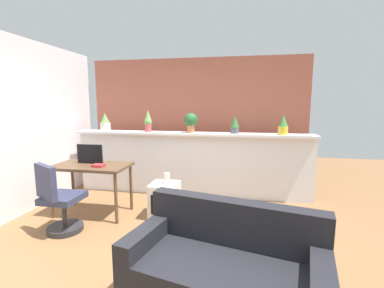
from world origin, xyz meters
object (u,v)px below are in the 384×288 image
object	(u,v)px
potted_plant_4	(283,125)
couch	(225,271)
office_chair	(59,204)
book_on_desk	(98,166)
desk	(91,170)
potted_plant_3	(235,124)
side_cube_shelf	(165,200)
potted_plant_1	(148,121)
potted_plant_2	(191,121)
tv_monitor	(90,154)
potted_plant_0	(105,123)
vase_on_shelf	(167,178)

from	to	relation	value
potted_plant_4	couch	bearing A→B (deg)	-107.15
office_chair	book_on_desk	distance (m)	0.70
desk	potted_plant_3	bearing A→B (deg)	27.58
side_cube_shelf	potted_plant_1	bearing A→B (deg)	121.02
potted_plant_2	side_cube_shelf	xyz separation A→B (m)	(-0.20, -0.97, -1.09)
office_chair	tv_monitor	bearing A→B (deg)	87.94
couch	potted_plant_0	bearing A→B (deg)	133.58
potted_plant_3	vase_on_shelf	bearing A→B (deg)	-133.77
desk	office_chair	world-z (taller)	office_chair
potted_plant_0	desk	distance (m)	1.26
vase_on_shelf	couch	world-z (taller)	couch
side_cube_shelf	potted_plant_4	bearing A→B (deg)	28.41
potted_plant_4	vase_on_shelf	distance (m)	2.06
potted_plant_0	side_cube_shelf	world-z (taller)	potted_plant_0
vase_on_shelf	book_on_desk	distance (m)	0.99
potted_plant_3	office_chair	size ratio (longest dim) A/B	0.33
potted_plant_4	potted_plant_3	bearing A→B (deg)	176.70
tv_monitor	vase_on_shelf	bearing A→B (deg)	1.17
potted_plant_3	side_cube_shelf	xyz separation A→B (m)	(-0.95, -0.98, -1.04)
potted_plant_2	vase_on_shelf	xyz separation A→B (m)	(-0.17, -0.95, -0.76)
couch	desk	bearing A→B (deg)	144.78
potted_plant_2	side_cube_shelf	distance (m)	1.47
potted_plant_3	vase_on_shelf	size ratio (longest dim) A/B	1.96
tv_monitor	book_on_desk	xyz separation A→B (m)	(0.23, -0.18, -0.13)
side_cube_shelf	book_on_desk	bearing A→B (deg)	-168.56
potted_plant_4	book_on_desk	size ratio (longest dim) A/B	2.02
potted_plant_0	office_chair	xyz separation A→B (m)	(0.23, -1.67, -0.90)
office_chair	side_cube_shelf	bearing A→B (deg)	31.37
potted_plant_0	potted_plant_4	world-z (taller)	potted_plant_0
potted_plant_3	office_chair	world-z (taller)	potted_plant_3
potted_plant_3	desk	bearing A→B (deg)	-152.42
potted_plant_0	tv_monitor	world-z (taller)	potted_plant_0
potted_plant_0	potted_plant_2	bearing A→B (deg)	0.58
office_chair	potted_plant_0	bearing A→B (deg)	97.97
office_chair	vase_on_shelf	distance (m)	1.42
potted_plant_3	book_on_desk	world-z (taller)	potted_plant_3
desk	side_cube_shelf	distance (m)	1.17
potted_plant_2	tv_monitor	bearing A→B (deg)	-144.01
potted_plant_4	office_chair	distance (m)	3.46
tv_monitor	vase_on_shelf	xyz separation A→B (m)	(1.18, 0.02, -0.32)
vase_on_shelf	potted_plant_1	bearing A→B (deg)	122.89
potted_plant_4	vase_on_shelf	xyz separation A→B (m)	(-1.70, -0.92, -0.72)
tv_monitor	vase_on_shelf	world-z (taller)	tv_monitor
side_cube_shelf	vase_on_shelf	xyz separation A→B (m)	(0.03, 0.02, 0.33)
potted_plant_1	potted_plant_3	distance (m)	1.53
desk	potted_plant_2	bearing A→B (deg)	39.40
potted_plant_0	book_on_desk	xyz separation A→B (m)	(0.49, -1.14, -0.52)
potted_plant_2	potted_plant_4	size ratio (longest dim) A/B	1.04
potted_plant_3	vase_on_shelf	xyz separation A→B (m)	(-0.92, -0.96, -0.71)
potted_plant_1	potted_plant_3	size ratio (longest dim) A/B	1.32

